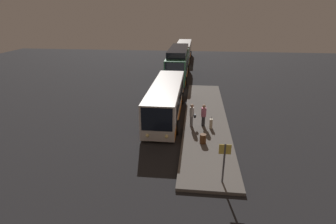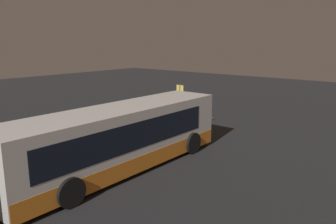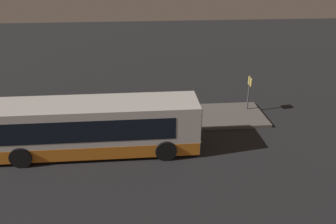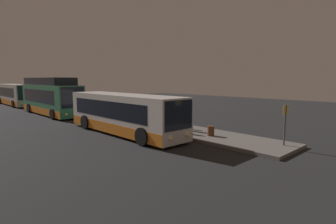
# 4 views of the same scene
# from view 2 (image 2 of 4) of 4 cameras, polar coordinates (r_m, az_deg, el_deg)

# --- Properties ---
(ground) EXTENTS (80.00, 80.00, 0.00)m
(ground) POSITION_cam_2_polar(r_m,az_deg,el_deg) (15.34, -6.97, -9.19)
(ground) COLOR #232326
(platform) EXTENTS (20.00, 3.55, 0.19)m
(platform) POSITION_cam_2_polar(r_m,az_deg,el_deg) (17.78, -14.55, -6.13)
(platform) COLOR #605B56
(platform) RESTS_ON ground
(bus_lead) EXTENTS (11.18, 2.74, 2.80)m
(bus_lead) POSITION_cam_2_polar(r_m,az_deg,el_deg) (14.46, -8.46, -4.72)
(bus_lead) COLOR silver
(bus_lead) RESTS_ON ground
(passenger_boarding) EXTENTS (0.37, 0.53, 1.83)m
(passenger_boarding) POSITION_cam_2_polar(r_m,az_deg,el_deg) (17.89, -7.11, -1.99)
(passenger_boarding) COLOR gray
(passenger_boarding) RESTS_ON platform
(passenger_waiting) EXTENTS (0.45, 0.45, 1.76)m
(passenger_waiting) POSITION_cam_2_polar(r_m,az_deg,el_deg) (18.45, -9.42, -1.83)
(passenger_waiting) COLOR #2D2D33
(passenger_waiting) RESTS_ON platform
(suitcase) EXTENTS (0.33, 0.22, 0.98)m
(suitcase) POSITION_cam_2_polar(r_m,az_deg,el_deg) (19.25, -9.69, -3.04)
(suitcase) COLOR beige
(suitcase) RESTS_ON platform
(sign_post) EXTENTS (0.10, 0.62, 2.29)m
(sign_post) POSITION_cam_2_polar(r_m,az_deg,el_deg) (24.14, 2.10, 2.85)
(sign_post) COLOR #4C4C51
(sign_post) RESTS_ON platform
(trash_bin) EXTENTS (0.44, 0.44, 0.65)m
(trash_bin) POSITION_cam_2_polar(r_m,az_deg,el_deg) (20.52, -3.12, -2.06)
(trash_bin) COLOR #593319
(trash_bin) RESTS_ON platform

